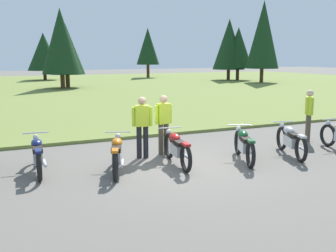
% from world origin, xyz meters
% --- Properties ---
extents(ground_plane, '(140.00, 140.00, 0.00)m').
position_xyz_m(ground_plane, '(0.00, 0.00, 0.00)').
color(ground_plane, '#605B54').
extents(grass_moorland, '(80.00, 44.00, 0.10)m').
position_xyz_m(grass_moorland, '(0.00, 25.45, 0.05)').
color(grass_moorland, olive).
rests_on(grass_moorland, ground).
extents(forest_treeline, '(44.00, 20.88, 8.09)m').
position_xyz_m(forest_treeline, '(1.03, 29.95, 4.02)').
color(forest_treeline, '#47331E').
rests_on(forest_treeline, ground).
extents(motorcycle_navy, '(0.62, 2.10, 0.88)m').
position_xyz_m(motorcycle_navy, '(-3.34, 0.71, 0.44)').
color(motorcycle_navy, black).
rests_on(motorcycle_navy, ground).
extents(motorcycle_orange, '(0.91, 2.01, 0.88)m').
position_xyz_m(motorcycle_orange, '(-1.61, 0.00, 0.44)').
color(motorcycle_orange, black).
rests_on(motorcycle_orange, ground).
extents(motorcycle_red, '(0.62, 2.09, 0.88)m').
position_xyz_m(motorcycle_red, '(-0.05, -0.04, 0.44)').
color(motorcycle_red, black).
rests_on(motorcycle_red, ground).
extents(motorcycle_british_green, '(0.96, 1.98, 0.88)m').
position_xyz_m(motorcycle_british_green, '(1.74, -0.42, 0.44)').
color(motorcycle_british_green, black).
rests_on(motorcycle_british_green, ground).
extents(motorcycle_silver, '(0.91, 2.01, 0.88)m').
position_xyz_m(motorcycle_silver, '(3.25, -0.49, 0.44)').
color(motorcycle_silver, black).
rests_on(motorcycle_silver, ground).
extents(rider_checking_bike, '(0.53, 0.32, 1.67)m').
position_xyz_m(rider_checking_bike, '(-0.59, 0.97, 0.95)').
color(rider_checking_bike, black).
rests_on(rider_checking_bike, ground).
extents(rider_with_back_turned, '(0.39, 0.45, 1.67)m').
position_xyz_m(rider_with_back_turned, '(5.08, 0.78, 0.95)').
color(rider_with_back_turned, '#4C4233').
rests_on(rider_with_back_turned, ground).
extents(rider_near_row_end, '(0.54, 0.28, 1.67)m').
position_xyz_m(rider_near_row_end, '(0.10, 1.12, 0.95)').
color(rider_near_row_end, '#4C4233').
rests_on(rider_near_row_end, ground).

